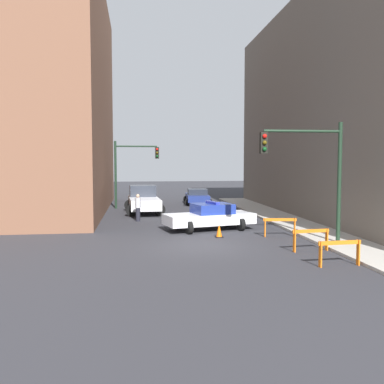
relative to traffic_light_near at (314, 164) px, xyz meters
The scene contains 13 objects.
ground_plane 5.92m from the traffic_light_near, behind, with size 120.00×120.00×0.00m, color #2D2D33.
sidewalk_right 3.80m from the traffic_light_near, 17.77° to the left, with size 2.40×44.00×0.12m.
building_corner_left 22.58m from the traffic_light_near, 139.14° to the left, with size 14.00×20.00×16.12m.
traffic_light_near is the anchor object (origin of this frame).
traffic_light_far 17.80m from the traffic_light_near, 116.82° to the left, with size 3.44×0.35×5.20m.
police_car 6.61m from the traffic_light_near, 128.04° to the left, with size 5.01×3.05×1.52m.
white_truck 14.98m from the traffic_light_near, 118.58° to the left, with size 2.83×5.50×1.90m.
parked_car_near 18.80m from the traffic_light_near, 97.44° to the left, with size 2.45×4.41×1.31m.
pedestrian_crossing 11.67m from the traffic_light_near, 131.11° to the left, with size 0.40×0.40×1.66m.
barrier_front 4.72m from the traffic_light_near, 99.08° to the right, with size 1.60×0.26×0.90m.
barrier_mid 3.19m from the traffic_light_near, 116.20° to the right, with size 1.60×0.31×0.90m.
barrier_back 3.74m from the traffic_light_near, 107.10° to the left, with size 1.60×0.33×0.90m.
traffic_cone 5.44m from the traffic_light_near, 145.68° to the left, with size 0.36×0.36×0.66m.
Camera 1 is at (-2.83, -17.96, 3.64)m, focal length 40.00 mm.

